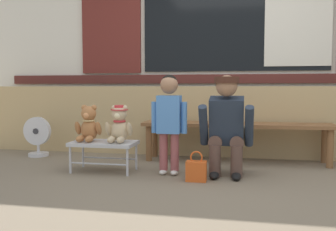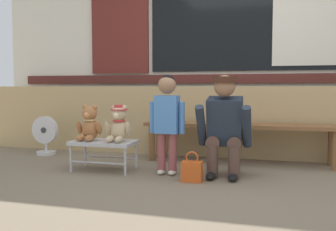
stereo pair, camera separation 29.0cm
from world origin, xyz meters
TOP-DOWN VIEW (x-y plane):
  - ground_plane at (0.00, 0.00)m, footprint 60.00×60.00m
  - brick_low_wall at (0.00, 1.43)m, footprint 6.80×0.25m
  - shop_facade at (0.00, 1.94)m, footprint 6.94×0.26m
  - wooden_bench_long at (0.06, 1.06)m, footprint 2.10×0.40m
  - small_display_bench at (-1.22, 0.30)m, footprint 0.64×0.36m
  - teddy_bear_plain at (-1.38, 0.30)m, footprint 0.28×0.26m
  - teddy_bear_with_hat at (-1.06, 0.30)m, footprint 0.28×0.27m
  - child_standing at (-0.56, 0.30)m, footprint 0.35×0.18m
  - adult_crouching at (-0.01, 0.38)m, footprint 0.50×0.49m
  - handbag_on_ground at (-0.27, 0.09)m, footprint 0.18×0.11m
  - floor_fan at (-2.31, 0.93)m, footprint 0.34×0.24m

SIDE VIEW (x-z plane):
  - ground_plane at x=0.00m, z-range 0.00..0.00m
  - handbag_on_ground at x=-0.27m, z-range -0.04..0.23m
  - floor_fan at x=-2.31m, z-range 0.00..0.48m
  - small_display_bench at x=-1.22m, z-range 0.12..0.42m
  - wooden_bench_long at x=0.06m, z-range 0.15..0.59m
  - brick_low_wall at x=0.00m, z-range 0.00..0.85m
  - teddy_bear_plain at x=-1.38m, z-range 0.28..0.65m
  - teddy_bear_with_hat at x=-1.06m, z-range 0.29..0.65m
  - adult_crouching at x=-0.01m, z-range 0.01..0.96m
  - child_standing at x=-0.56m, z-range 0.11..1.07m
  - shop_facade at x=0.00m, z-range 0.02..3.24m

